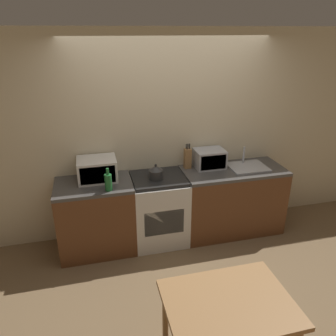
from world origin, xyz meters
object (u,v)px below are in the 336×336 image
kettle (156,172)px  microwave (97,169)px  stove_range (159,209)px  dining_table (228,311)px  bottle (108,182)px  toaster_oven (210,159)px

kettle → microwave: 0.70m
stove_range → dining_table: (0.11, -1.90, 0.18)m
kettle → bottle: (-0.58, -0.17, 0.02)m
microwave → toaster_oven: size_ratio=1.19×
toaster_oven → stove_range: bearing=-168.8°
toaster_oven → dining_table: (-0.60, -2.04, -0.39)m
kettle → toaster_oven: size_ratio=0.50×
microwave → toaster_oven: (1.43, 0.03, -0.01)m
stove_range → toaster_oven: (0.71, 0.14, 0.57)m
microwave → bottle: bearing=-71.7°
bottle → toaster_oven: 1.37m
toaster_oven → dining_table: bearing=-106.4°
stove_range → dining_table: 1.91m
bottle → stove_range: bearing=18.9°
kettle → stove_range: bearing=45.0°
dining_table → stove_range: bearing=93.3°
kettle → bottle: size_ratio=0.72×
stove_range → toaster_oven: toaster_oven is taller
kettle → microwave: (-0.68, 0.15, 0.05)m
bottle → toaster_oven: size_ratio=0.69×
microwave → dining_table: (0.83, -2.00, -0.40)m
bottle → toaster_oven: bottle is taller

